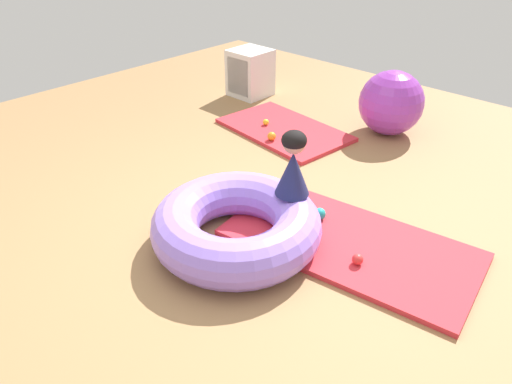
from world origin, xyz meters
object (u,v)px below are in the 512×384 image
(play_ball_blue, at_px, (270,236))
(play_ball_red, at_px, (358,259))
(play_ball_orange, at_px, (272,136))
(play_ball_yellow, at_px, (266,122))
(exercise_ball_large, at_px, (391,103))
(storage_cube, at_px, (249,73))
(child_in_navy, at_px, (293,164))
(play_ball_teal, at_px, (320,214))
(play_ball_green, at_px, (271,204))
(inflatable_cushion, at_px, (236,225))

(play_ball_blue, height_order, play_ball_red, play_ball_blue)
(play_ball_orange, relative_size, play_ball_yellow, 1.33)
(exercise_ball_large, xyz_separation_m, storage_cube, (-1.84, -0.19, -0.05))
(play_ball_red, distance_m, storage_cube, 3.41)
(exercise_ball_large, bearing_deg, play_ball_orange, -124.10)
(child_in_navy, xyz_separation_m, exercise_ball_large, (-0.40, 2.06, -0.24))
(play_ball_teal, height_order, storage_cube, storage_cube)
(play_ball_yellow, relative_size, exercise_ball_large, 0.10)
(play_ball_green, bearing_deg, play_ball_yellow, 133.68)
(play_ball_green, bearing_deg, inflatable_cushion, -78.03)
(play_ball_yellow, bearing_deg, play_ball_red, -32.80)
(storage_cube, bearing_deg, play_ball_yellow, -35.94)
(play_ball_orange, height_order, exercise_ball_large, exercise_ball_large)
(inflatable_cushion, relative_size, play_ball_teal, 13.05)
(storage_cube, bearing_deg, inflatable_cushion, -47.64)
(inflatable_cushion, distance_m, play_ball_green, 0.50)
(play_ball_yellow, bearing_deg, play_ball_orange, -39.00)
(play_ball_teal, distance_m, exercise_ball_large, 1.91)
(play_ball_red, height_order, exercise_ball_large, exercise_ball_large)
(exercise_ball_large, bearing_deg, play_ball_green, -86.55)
(inflatable_cushion, height_order, storage_cube, storage_cube)
(play_ball_blue, xyz_separation_m, exercise_ball_large, (-0.39, 2.29, 0.25))
(play_ball_orange, bearing_deg, play_ball_teal, -33.57)
(storage_cube, bearing_deg, play_ball_teal, -35.16)
(play_ball_blue, bearing_deg, child_in_navy, 88.85)
(play_ball_teal, bearing_deg, play_ball_yellow, 145.29)
(child_in_navy, xyz_separation_m, play_ball_orange, (-1.10, 1.02, -0.49))
(play_ball_orange, bearing_deg, play_ball_blue, -48.81)
(play_ball_orange, xyz_separation_m, storage_cube, (-1.13, 0.85, 0.20))
(child_in_navy, height_order, play_ball_teal, child_in_navy)
(play_ball_red, distance_m, exercise_ball_large, 2.32)
(inflatable_cushion, distance_m, child_in_navy, 0.58)
(play_ball_green, height_order, storage_cube, storage_cube)
(inflatable_cushion, distance_m, play_ball_yellow, 2.05)
(play_ball_orange, distance_m, play_ball_yellow, 0.38)
(child_in_navy, xyz_separation_m, play_ball_teal, (0.09, 0.23, -0.48))
(play_ball_green, bearing_deg, play_ball_blue, -49.52)
(play_ball_orange, xyz_separation_m, play_ball_blue, (1.09, -1.25, -0.00))
(play_ball_yellow, height_order, storage_cube, storage_cube)
(inflatable_cushion, bearing_deg, play_ball_teal, 66.50)
(inflatable_cushion, bearing_deg, play_ball_orange, 123.24)
(play_ball_teal, height_order, play_ball_red, play_ball_teal)
(play_ball_teal, bearing_deg, child_in_navy, -111.61)
(play_ball_green, xyz_separation_m, exercise_ball_large, (-0.12, 1.97, 0.26))
(inflatable_cushion, bearing_deg, child_in_navy, 65.37)
(inflatable_cushion, relative_size, exercise_ball_large, 1.82)
(play_ball_red, bearing_deg, play_ball_yellow, 147.20)
(child_in_navy, bearing_deg, play_ball_orange, -101.03)
(exercise_ball_large, bearing_deg, play_ball_blue, -80.29)
(exercise_ball_large, relative_size, storage_cube, 1.18)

